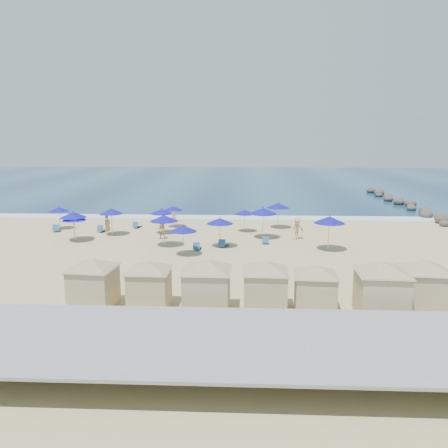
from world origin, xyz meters
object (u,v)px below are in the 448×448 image
Objects in this scene: umbrella_7 at (244,212)px; beachgoer_0 at (107,225)px; umbrella_12 at (164,218)px; trash_bin at (197,275)px; umbrella_1 at (73,215)px; umbrella_4 at (173,208)px; umbrella_11 at (329,220)px; umbrella_5 at (162,211)px; beachgoer_2 at (297,228)px; umbrella_6 at (183,228)px; rock_jetty at (403,203)px; beachgoer_3 at (174,214)px; cabana_2 at (207,279)px; umbrella_9 at (278,206)px; umbrella_8 at (220,221)px; cabana_1 at (149,278)px; cabana_6 at (424,280)px; umbrella_0 at (59,209)px; umbrella_3 at (74,218)px; beachgoer_1 at (161,229)px; cabana_4 at (315,283)px; umbrella_10 at (263,211)px; cabana_0 at (93,277)px.

beachgoer_0 is at bearing -170.51° from umbrella_7.
umbrella_12 reaches higher than umbrella_7.
umbrella_1 is at bearing 141.68° from trash_bin.
umbrella_4 is 0.77× the size of umbrella_11.
umbrella_5 is 1.24× the size of beachgoer_2.
umbrella_6 is (2.34, -10.02, 0.16)m from umbrella_4.
beachgoer_3 reaches higher than rock_jetty.
cabana_2 is 20.92m from umbrella_9.
umbrella_4 is 1.29× the size of beachgoer_3.
cabana_2 reaches higher than umbrella_9.
trash_bin is 0.32× the size of umbrella_9.
umbrella_12 reaches higher than umbrella_8.
cabana_6 is at bearing -0.05° from cabana_1.
umbrella_0 is (-36.72, -15.72, 1.49)m from rock_jetty.
trash_bin is 15.03m from beachgoer_0.
umbrella_1 is at bearing 172.35° from umbrella_8.
cabana_2 is 2.27× the size of umbrella_7.
umbrella_8 is at bearing -22.14° from umbrella_0.
umbrella_3 is 1.33× the size of beachgoer_1.
trash_bin is at bearing 91.83° from beachgoer_1.
cabana_6 is at bearing 116.93° from beachgoer_1.
umbrella_7 is at bearing 16.48° from umbrella_1.
cabana_4 is 2.23× the size of beachgoer_2.
beachgoer_3 is (-8.60, 6.85, -1.53)m from umbrella_10.
umbrella_7 is at bearing 71.80° from umbrella_8.
beachgoer_3 is (0.18, 5.32, -1.18)m from umbrella_5.
umbrella_3 is 1.10× the size of umbrella_7.
beachgoer_1 is (-10.07, -4.85, -1.28)m from umbrella_9.
umbrella_0 reaches higher than umbrella_4.
umbrella_6 is (-24.04, -24.40, 1.61)m from rock_jetty.
beachgoer_0 is at bearing 51.85° from umbrella_3.
cabana_6 is 2.03× the size of umbrella_3.
cabana_1 reaches higher than cabana_4.
trash_bin is 20.31m from umbrella_0.
beachgoer_0 is at bearing 148.90° from beachgoer_2.
umbrella_9 is (-16.56, -14.40, 1.77)m from rock_jetty.
umbrella_9 is 11.89m from umbrella_12.
cabana_6 is (11.34, -4.10, 1.26)m from trash_bin.
umbrella_10 is at bearing -9.25° from umbrella_0.
cabana_6 is at bearing 0.09° from cabana_0.
umbrella_5 is (9.79, -1.50, 0.13)m from umbrella_0.
umbrella_10 is (3.37, 15.97, 0.66)m from cabana_2.
cabana_2 reaches higher than rock_jetty.
cabana_6 is (16.02, 0.02, 0.08)m from cabana_0.
beachgoer_0 is at bearing 177.35° from umbrella_10.
cabana_2 reaches higher than umbrella_4.
umbrella_11 reaches higher than rock_jetty.
beachgoer_3 is at bearing 50.69° from umbrella_1.
rock_jetty is at bearing 59.24° from umbrella_11.
cabana_1 is at bearing -128.10° from beachgoer_0.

